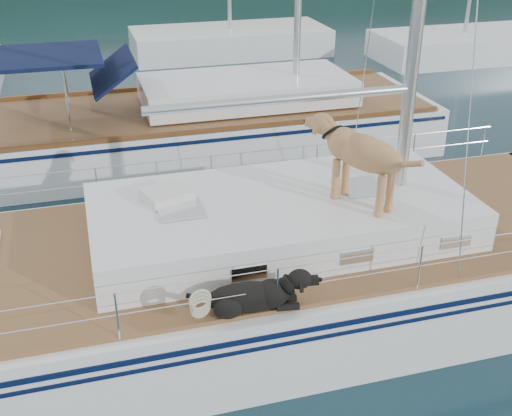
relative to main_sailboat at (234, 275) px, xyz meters
name	(u,v)px	position (x,y,z in m)	size (l,w,h in m)	color
ground	(227,315)	(-0.11, 0.01, -0.69)	(120.00, 120.00, 0.00)	black
main_sailboat	(234,275)	(0.00, 0.00, 0.00)	(12.00, 3.81, 14.01)	white
neighbor_sailboat	(202,127)	(0.86, 6.45, -0.06)	(11.00, 3.50, 13.30)	white
bg_boat_center	(230,42)	(3.89, 16.01, -0.24)	(7.20, 3.00, 11.65)	white
bg_boat_east	(463,46)	(11.89, 13.01, -0.23)	(6.40, 3.00, 11.65)	white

